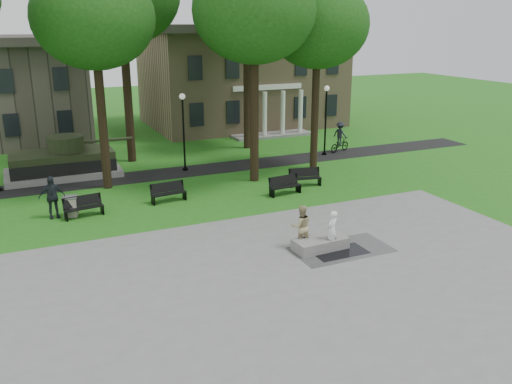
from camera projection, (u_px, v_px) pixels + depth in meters
ground at (261, 242)px, 22.64m from camera, size 120.00×120.00×0.00m
plaza at (322, 294)px, 18.28m from camera, size 22.00×16.00×0.02m
footpath at (179, 172)px, 33.08m from camera, size 44.00×2.60×0.01m
building_right at (241, 74)px, 47.87m from camera, size 17.00×12.00×8.60m
tree_1 at (94, 18)px, 27.33m from camera, size 6.20×6.20×11.63m
tree_2 at (254, 11)px, 28.61m from camera, size 6.60×6.60×12.16m
tree_3 at (318, 25)px, 31.45m from camera, size 6.00×6.00×11.19m
tree_5 at (247, 8)px, 36.64m from camera, size 6.40×6.40×12.44m
lamp_mid at (183, 126)px, 32.70m from camera, size 0.36×0.36×4.73m
lamp_right at (326, 115)px, 36.61m from camera, size 0.36×0.36×4.73m
tank_monument at (63, 162)px, 32.04m from camera, size 7.45×3.40×2.40m
puddle at (340, 252)px, 21.56m from camera, size 2.20×1.20×0.00m
concrete_block at (320, 244)px, 21.79m from camera, size 2.25×1.10×0.45m
skateboard at (330, 247)px, 21.92m from camera, size 0.79×0.50×0.07m
skateboarder at (332, 230)px, 21.61m from camera, size 0.71×0.63×1.63m
friend_watching at (301, 226)px, 21.80m from camera, size 0.99×0.84×1.79m
pedestrian_walker at (52, 197)px, 25.14m from camera, size 1.21×0.57×2.01m
cyclist at (340, 140)px, 38.12m from camera, size 2.02×1.31×2.12m
park_bench_0 at (83, 206)px, 25.43m from camera, size 1.85×0.78×1.00m
park_bench_1 at (168, 192)px, 27.55m from camera, size 1.84×0.71×1.00m
park_bench_2 at (285, 185)px, 28.73m from camera, size 1.84×0.74×1.00m
park_bench_3 at (304, 177)px, 30.23m from camera, size 1.85×0.84×1.00m
trash_bin at (71, 206)px, 25.50m from camera, size 0.80×0.80×0.96m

